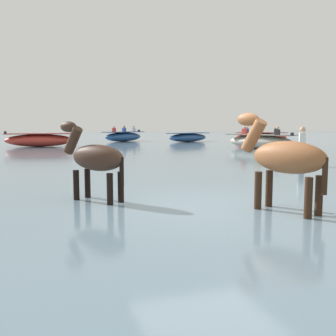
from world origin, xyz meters
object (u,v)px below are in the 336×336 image
boat_near_starboard (261,137)px  horse_lead_chestnut (284,160)px  boat_distant_east (39,140)px  person_spectator_far (302,149)px  boat_distant_west (188,137)px  horse_trailing_dark_bay (95,160)px  boat_near_port (260,141)px  boat_far_inshore (123,136)px

boat_near_starboard → horse_lead_chestnut: bearing=-119.9°
boat_distant_east → person_spectator_far: (8.56, -14.36, 0.19)m
boat_distant_west → person_spectator_far: (-2.31, -17.19, 0.26)m
horse_trailing_dark_bay → horse_lead_chestnut: bearing=-33.8°
boat_near_starboard → person_spectator_far: 17.22m
boat_near_port → person_spectator_far: bearing=-111.8°
horse_trailing_dark_bay → boat_near_starboard: 24.86m
horse_lead_chestnut → horse_trailing_dark_bay: horse_lead_chestnut is taller
boat_distant_east → boat_near_starboard: 16.19m
horse_lead_chestnut → boat_far_inshore: horse_lead_chestnut is taller
boat_near_starboard → person_spectator_far: (-7.60, -15.45, 0.23)m
boat_distant_west → boat_near_port: size_ratio=0.90×
boat_distant_east → boat_distant_west: bearing=14.6°
boat_far_inshore → person_spectator_far: 19.46m
boat_distant_east → boat_near_starboard: size_ratio=1.03×
boat_far_inshore → horse_lead_chestnut: bearing=-95.7°
horse_lead_chestnut → boat_near_port: horse_lead_chestnut is taller
boat_far_inshore → boat_distant_east: size_ratio=0.86×
horse_trailing_dark_bay → boat_far_inshore: horse_trailing_dark_bay is taller
boat_far_inshore → boat_distant_east: boat_far_inshore is taller
boat_distant_east → boat_near_port: (11.93, -5.92, 0.01)m
boat_far_inshore → boat_near_port: size_ratio=0.86×
horse_lead_chestnut → boat_far_inshore: (2.53, 25.41, -0.50)m
horse_lead_chestnut → boat_near_starboard: 24.85m
person_spectator_far → horse_lead_chestnut: bearing=-128.2°
horse_trailing_dark_bay → boat_distant_west: bearing=64.8°
boat_near_port → boat_far_inshore: bearing=117.4°
boat_distant_east → boat_near_starboard: boat_near_starboard is taller
horse_lead_chestnut → boat_distant_east: size_ratio=0.46×
horse_lead_chestnut → horse_trailing_dark_bay: 3.51m
horse_lead_chestnut → person_spectator_far: size_ratio=1.20×
horse_lead_chestnut → boat_distant_west: 24.34m
horse_trailing_dark_bay → person_spectator_far: size_ratio=1.11×
boat_distant_west → boat_distant_east: boat_distant_east is taller
boat_distant_west → boat_near_starboard: (5.30, -1.74, 0.03)m
boat_far_inshore → horse_trailing_dark_bay: bearing=-103.1°
boat_distant_west → boat_near_port: 8.81m
boat_distant_east → boat_near_port: size_ratio=1.00×
boat_far_inshore → boat_distant_west: (4.57, -2.14, -0.05)m
person_spectator_far → boat_distant_west: bearing=82.4°
boat_distant_west → boat_near_port: bearing=-83.0°
horse_lead_chestnut → person_spectator_far: 7.75m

